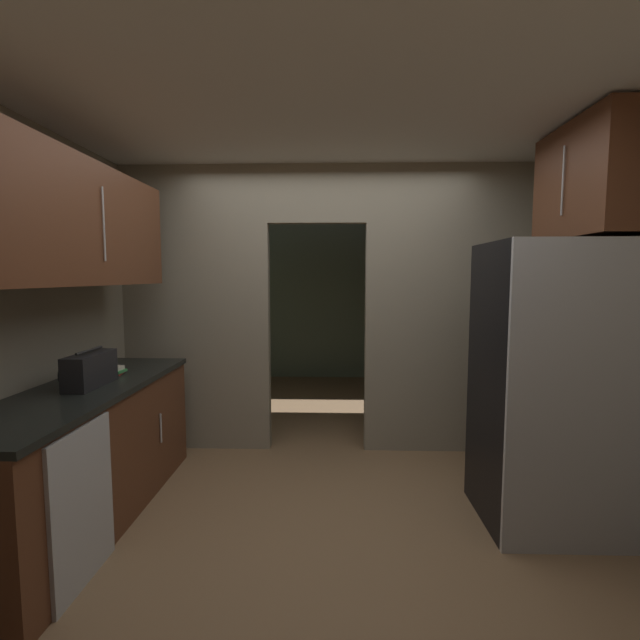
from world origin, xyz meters
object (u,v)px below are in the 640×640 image
Objects in this scene: dishwasher at (83,506)px; refrigerator at (550,385)px; boombox at (90,370)px; book_stack at (114,370)px.

refrigerator is at bearing 14.41° from dishwasher.
refrigerator is 2.18× the size of dishwasher.
refrigerator is 2.95m from boombox.
refrigerator reaches higher than boombox.
refrigerator is at bearing -5.70° from book_stack.
refrigerator is at bearing 1.07° from boombox.
refrigerator is 4.21× the size of boombox.
boombox is (-2.95, -0.05, 0.09)m from refrigerator.
boombox is at bearing 113.94° from dishwasher.
book_stack reaches higher than dishwasher.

